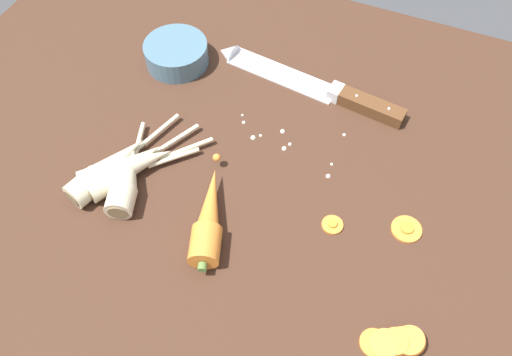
% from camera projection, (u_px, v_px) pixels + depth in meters
% --- Properties ---
extents(ground_plane, '(1.20, 0.90, 0.04)m').
position_uv_depth(ground_plane, '(261.00, 181.00, 0.80)').
color(ground_plane, '#42281C').
extents(chefs_knife, '(0.35, 0.08, 0.04)m').
position_uv_depth(chefs_knife, '(304.00, 82.00, 0.88)').
color(chefs_knife, silver).
rests_on(chefs_knife, ground_plane).
extents(whole_carrot, '(0.09, 0.18, 0.04)m').
position_uv_depth(whole_carrot, '(209.00, 218.00, 0.71)').
color(whole_carrot, orange).
rests_on(whole_carrot, ground_plane).
extents(parsnip_front, '(0.14, 0.15, 0.04)m').
position_uv_depth(parsnip_front, '(120.00, 172.00, 0.76)').
color(parsnip_front, beige).
rests_on(parsnip_front, ground_plane).
extents(parsnip_mid_left, '(0.08, 0.21, 0.04)m').
position_uv_depth(parsnip_mid_left, '(109.00, 168.00, 0.76)').
color(parsnip_mid_left, beige).
rests_on(parsnip_mid_left, ground_plane).
extents(parsnip_mid_right, '(0.11, 0.18, 0.04)m').
position_uv_depth(parsnip_mid_right, '(125.00, 169.00, 0.76)').
color(parsnip_mid_right, beige).
rests_on(parsnip_mid_right, ground_plane).
extents(parsnip_back, '(0.14, 0.16, 0.04)m').
position_uv_depth(parsnip_back, '(131.00, 166.00, 0.77)').
color(parsnip_back, beige).
rests_on(parsnip_back, ground_plane).
extents(parsnip_outer, '(0.08, 0.17, 0.04)m').
position_uv_depth(parsnip_outer, '(126.00, 180.00, 0.75)').
color(parsnip_outer, beige).
rests_on(parsnip_outer, ground_plane).
extents(carrot_slice_stack, '(0.08, 0.05, 0.03)m').
position_uv_depth(carrot_slice_stack, '(393.00, 342.00, 0.63)').
color(carrot_slice_stack, orange).
rests_on(carrot_slice_stack, ground_plane).
extents(carrot_slice_stray_near, '(0.04, 0.04, 0.01)m').
position_uv_depth(carrot_slice_stray_near, '(407.00, 229.00, 0.72)').
color(carrot_slice_stray_near, orange).
rests_on(carrot_slice_stray_near, ground_plane).
extents(carrot_slice_stray_mid, '(0.03, 0.03, 0.01)m').
position_uv_depth(carrot_slice_stray_mid, '(333.00, 224.00, 0.73)').
color(carrot_slice_stray_mid, orange).
rests_on(carrot_slice_stray_mid, ground_plane).
extents(prep_bowl, '(0.11, 0.11, 0.04)m').
position_uv_depth(prep_bowl, '(176.00, 53.00, 0.90)').
color(prep_bowl, slate).
rests_on(prep_bowl, ground_plane).
extents(mince_crumbs, '(0.17, 0.09, 0.01)m').
position_uv_depth(mince_crumbs, '(284.00, 142.00, 0.81)').
color(mince_crumbs, silver).
rests_on(mince_crumbs, ground_plane).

